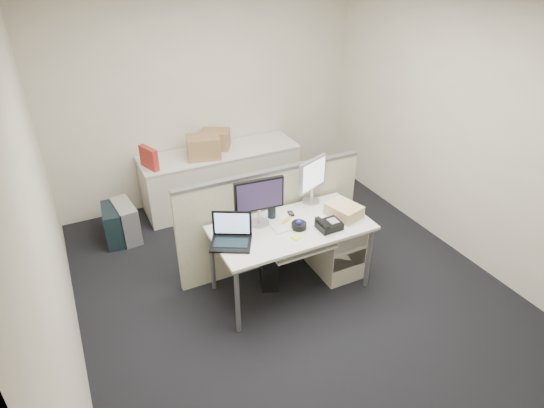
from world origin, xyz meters
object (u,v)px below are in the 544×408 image
desk (291,232)px  desk_phone (329,225)px  monitor_main (259,202)px  laptop (230,232)px

desk → desk_phone: 0.36m
monitor_main → laptop: monitor_main is taller
laptop → desk: bearing=30.2°
desk → desk_phone: size_ratio=6.94×
desk → desk_phone: desk_phone is taller
monitor_main → desk_phone: 0.69m
desk → desk_phone: bearing=-31.0°
desk → monitor_main: (-0.25, 0.18, 0.30)m
monitor_main → laptop: bearing=-145.9°
desk → laptop: laptop is taller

